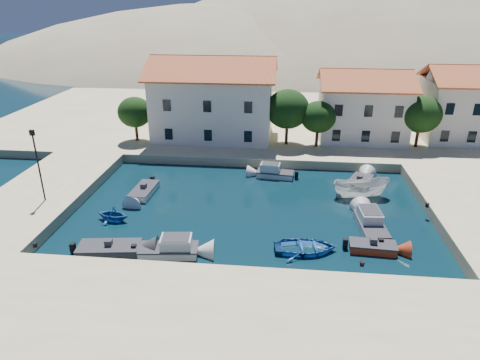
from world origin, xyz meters
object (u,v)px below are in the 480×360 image
(rowboat_south, at_px, (305,251))
(cabin_cruiser_east, at_px, (371,224))
(building_right, at_px, (464,102))
(building_mid, at_px, (363,104))
(boat_east, at_px, (360,197))
(building_left, at_px, (214,96))
(lamppost, at_px, (37,159))
(cabin_cruiser_south, at_px, (169,249))

(rowboat_south, bearing_deg, cabin_cruiser_east, -61.34)
(building_right, xyz_separation_m, rowboat_south, (-19.46, -26.22, -5.47))
(building_mid, xyz_separation_m, boat_east, (-2.11, -15.42, -5.22))
(building_mid, height_order, building_right, building_right)
(cabin_cruiser_east, bearing_deg, rowboat_south, 120.95)
(building_mid, height_order, boat_east, building_mid)
(building_left, xyz_separation_m, lamppost, (-11.50, -20.00, -1.18))
(building_mid, bearing_deg, building_right, 4.76)
(cabin_cruiser_south, distance_m, rowboat_south, 9.90)
(cabin_cruiser_south, bearing_deg, rowboat_south, 2.13)
(cabin_cruiser_east, height_order, boat_east, cabin_cruiser_east)
(building_mid, bearing_deg, rowboat_south, -106.48)
(cabin_cruiser_south, xyz_separation_m, cabin_cruiser_east, (15.04, 5.15, 0.00))
(lamppost, xyz_separation_m, cabin_cruiser_east, (27.30, -0.50, -4.28))
(rowboat_south, height_order, boat_east, boat_east)
(building_left, distance_m, boat_east, 22.26)
(building_mid, xyz_separation_m, rowboat_south, (-7.46, -25.22, -5.22))
(rowboat_south, bearing_deg, building_mid, -23.05)
(building_mid, height_order, lamppost, building_mid)
(rowboat_south, bearing_deg, building_right, -43.15)
(building_left, relative_size, lamppost, 2.36)
(building_left, relative_size, cabin_cruiser_east, 3.04)
(rowboat_south, distance_m, boat_east, 11.16)
(building_mid, distance_m, boat_east, 16.42)
(cabin_cruiser_east, bearing_deg, building_left, 33.33)
(building_right, relative_size, lamppost, 1.52)
(cabin_cruiser_east, relative_size, boat_east, 0.93)
(building_left, height_order, boat_east, building_left)
(building_left, distance_m, building_mid, 18.04)
(cabin_cruiser_south, relative_size, rowboat_south, 0.96)
(cabin_cruiser_east, bearing_deg, cabin_cruiser_south, 104.64)
(building_left, xyz_separation_m, cabin_cruiser_south, (0.76, -25.66, -5.46))
(cabin_cruiser_east, bearing_deg, building_right, -36.54)
(lamppost, xyz_separation_m, rowboat_south, (22.04, -4.22, -4.75))
(building_left, distance_m, building_right, 30.07)
(building_right, bearing_deg, rowboat_south, -126.59)
(building_right, bearing_deg, building_mid, -175.24)
(lamppost, height_order, rowboat_south, lamppost)
(building_mid, distance_m, rowboat_south, 26.81)
(building_right, relative_size, boat_east, 1.81)
(lamppost, bearing_deg, cabin_cruiser_south, -24.78)
(cabin_cruiser_south, height_order, cabin_cruiser_east, same)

